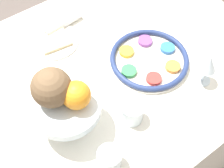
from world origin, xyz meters
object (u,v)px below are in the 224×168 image
object	(u,v)px
fruit_stand	(66,109)
bread_plate	(54,41)
seder_plate	(149,59)
orange_fruit	(76,95)
napkin_roll	(63,23)
wine_glass	(208,64)
cup_far	(132,112)
cup_mid	(109,159)
coconut	(51,88)

from	to	relation	value
fruit_stand	bread_plate	distance (m)	0.38
seder_plate	bread_plate	size ratio (longest dim) A/B	1.49
fruit_stand	orange_fruit	distance (m)	0.08
seder_plate	napkin_roll	distance (m)	0.38
wine_glass	fruit_stand	bearing A→B (deg)	-15.61
bread_plate	cup_far	world-z (taller)	cup_far
napkin_roll	cup_far	size ratio (longest dim) A/B	2.42
napkin_roll	cup_far	bearing A→B (deg)	85.54
cup_mid	cup_far	world-z (taller)	same
wine_glass	coconut	xyz separation A→B (m)	(0.49, -0.17, 0.09)
wine_glass	seder_plate	bearing A→B (deg)	-60.99
orange_fruit	bread_plate	size ratio (longest dim) A/B	0.44
wine_glass	napkin_roll	size ratio (longest dim) A/B	0.74
bread_plate	coconut	bearing A→B (deg)	63.22
orange_fruit	coconut	bearing A→B (deg)	-48.16
bread_plate	cup_far	xyz separation A→B (m)	(-0.04, 0.44, 0.03)
coconut	napkin_roll	xyz separation A→B (m)	(-0.23, -0.36, -0.16)
seder_plate	fruit_stand	xyz separation A→B (m)	(0.37, 0.05, 0.08)
napkin_roll	cup_mid	distance (m)	0.61
fruit_stand	cup_mid	bearing A→B (deg)	97.76
seder_plate	cup_far	distance (m)	0.25
bread_plate	seder_plate	bearing A→B (deg)	128.20
orange_fruit	cup_mid	world-z (taller)	orange_fruit
seder_plate	cup_far	bearing A→B (deg)	36.59
orange_fruit	cup_far	distance (m)	0.21
coconut	cup_far	world-z (taller)	coconut
fruit_stand	bread_plate	xyz separation A→B (m)	(-0.14, -0.34, -0.09)
orange_fruit	napkin_roll	world-z (taller)	orange_fruit
cup_far	fruit_stand	bearing A→B (deg)	-30.24
napkin_roll	coconut	bearing A→B (deg)	57.46
coconut	bread_plate	bearing A→B (deg)	-116.78
coconut	fruit_stand	bearing A→B (deg)	114.62
napkin_roll	seder_plate	bearing A→B (deg)	114.60
fruit_stand	napkin_roll	distance (m)	0.45
orange_fruit	coconut	distance (m)	0.07
wine_glass	cup_mid	xyz separation A→B (m)	(0.45, 0.05, -0.06)
orange_fruit	bread_plate	bearing A→B (deg)	-106.69
cup_far	cup_mid	bearing A→B (deg)	28.87
napkin_roll	cup_mid	bearing A→B (deg)	71.96
cup_far	seder_plate	bearing A→B (deg)	-143.41
orange_fruit	napkin_roll	bearing A→B (deg)	-113.83
seder_plate	cup_mid	distance (m)	0.42
fruit_stand	wine_glass	bearing A→B (deg)	164.39
seder_plate	wine_glass	distance (m)	0.22
fruit_stand	orange_fruit	size ratio (longest dim) A/B	2.48
wine_glass	cup_far	distance (m)	0.30
coconut	orange_fruit	bearing A→B (deg)	131.84
napkin_roll	cup_far	distance (m)	0.50
napkin_roll	orange_fruit	bearing A→B (deg)	66.17
cup_far	orange_fruit	bearing A→B (deg)	-30.25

